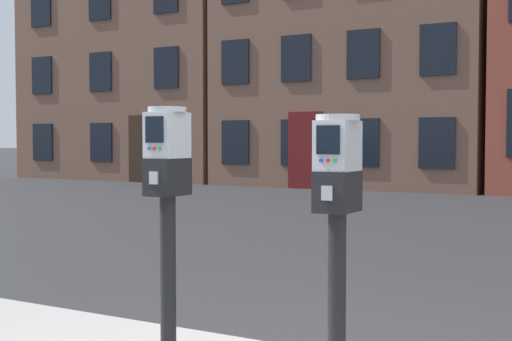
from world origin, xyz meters
The scene contains 4 objects.
parking_meter_near_kerb centered at (-0.81, -0.31, 1.11)m, with size 0.22×0.25×1.41m.
parking_meter_twin_adjacent centered at (0.22, -0.31, 1.07)m, with size 0.22×0.25×1.35m.
townhouse_orange_brick centered at (-14.09, 16.77, 4.55)m, with size 7.90×5.96×9.09m.
townhouse_brick_corner centered at (-6.09, 16.48, 4.60)m, with size 7.77×5.38×9.19m.
Camera 1 is at (1.59, -3.50, 1.37)m, focal length 49.51 mm.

